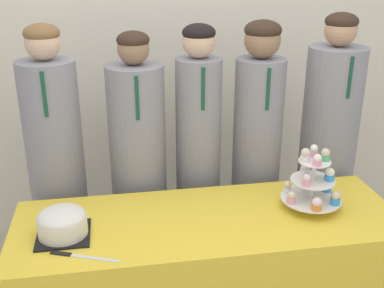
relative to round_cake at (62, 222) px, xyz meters
name	(u,v)px	position (x,y,z in m)	size (l,w,h in m)	color
wall_back	(171,38)	(0.65, 1.31, 0.55)	(9.00, 0.06, 2.70)	beige
table	(208,283)	(0.65, 0.04, -0.43)	(1.78, 0.62, 0.73)	yellow
round_cake	(62,222)	(0.00, 0.00, 0.00)	(0.23, 0.23, 0.13)	black
cake_knife	(73,255)	(0.05, -0.16, -0.06)	(0.28, 0.12, 0.01)	silver
cupcake_stand	(313,182)	(1.15, 0.06, 0.07)	(0.29, 0.29, 0.31)	silver
student_0	(58,179)	(-0.07, 0.56, -0.06)	(0.29, 0.30, 1.56)	gray
student_1	(139,178)	(0.36, 0.56, -0.09)	(0.30, 0.31, 1.51)	gray
student_2	(198,168)	(0.69, 0.56, -0.05)	(0.25, 0.25, 1.54)	gray
student_3	(256,163)	(1.03, 0.56, -0.04)	(0.27, 0.28, 1.55)	gray
student_4	(326,159)	(1.46, 0.56, -0.06)	(0.32, 0.32, 1.58)	gray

